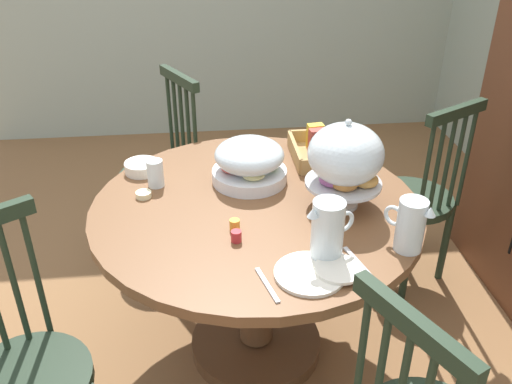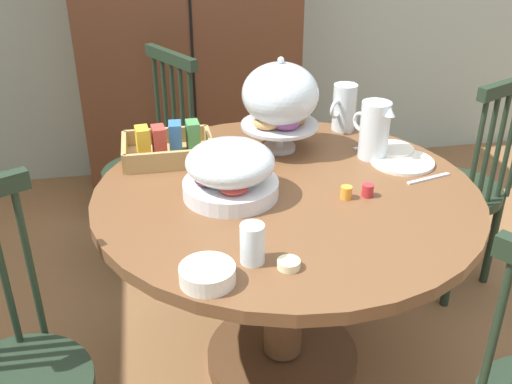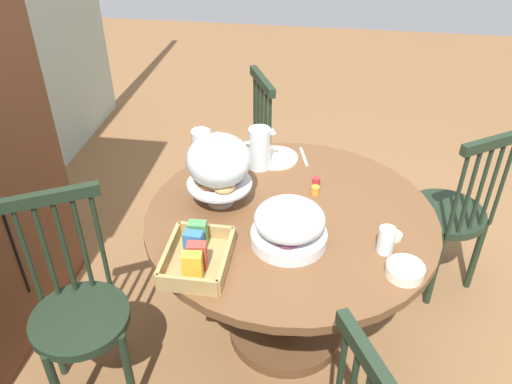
# 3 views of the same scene
# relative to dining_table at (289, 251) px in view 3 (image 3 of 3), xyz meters

# --- Properties ---
(ground_plane) EXTENTS (10.00, 10.00, 0.00)m
(ground_plane) POSITION_rel_dining_table_xyz_m (-0.03, -0.01, -0.53)
(ground_plane) COLOR brown
(dining_table) EXTENTS (1.24, 1.24, 0.74)m
(dining_table) POSITION_rel_dining_table_xyz_m (0.00, 0.00, 0.00)
(dining_table) COLOR brown
(dining_table) RESTS_ON ground_plane
(windsor_chair_by_cabinet) EXTENTS (0.46, 0.46, 0.97)m
(windsor_chair_by_cabinet) POSITION_rel_dining_table_xyz_m (0.49, -0.78, -0.08)
(windsor_chair_by_cabinet) COLOR #1E2D1E
(windsor_chair_by_cabinet) RESTS_ON ground_plane
(windsor_chair_facing_door) EXTENTS (0.44, 0.44, 0.97)m
(windsor_chair_facing_door) POSITION_rel_dining_table_xyz_m (0.84, 0.37, -0.08)
(windsor_chair_facing_door) COLOR #1E2D1E
(windsor_chair_facing_door) RESTS_ON ground_plane
(windsor_chair_far_side) EXTENTS (0.45, 0.45, 0.97)m
(windsor_chair_far_side) POSITION_rel_dining_table_xyz_m (-0.42, 0.82, -0.08)
(windsor_chair_far_side) COLOR #1E2D1E
(windsor_chair_far_side) RESTS_ON ground_plane
(pastry_stand_with_dome) EXTENTS (0.28, 0.28, 0.34)m
(pastry_stand_with_dome) POSITION_rel_dining_table_xyz_m (0.05, 0.31, 0.40)
(pastry_stand_with_dome) COLOR silver
(pastry_stand_with_dome) RESTS_ON dining_table
(fruit_platter_covered) EXTENTS (0.30, 0.30, 0.18)m
(fruit_platter_covered) POSITION_rel_dining_table_xyz_m (-0.18, -0.01, 0.29)
(fruit_platter_covered) COLOR silver
(fruit_platter_covered) RESTS_ON dining_table
(orange_juice_pitcher) EXTENTS (0.15, 0.13, 0.18)m
(orange_juice_pitcher) POSITION_rel_dining_table_xyz_m (0.34, 0.46, 0.29)
(orange_juice_pitcher) COLOR silver
(orange_juice_pitcher) RESTS_ON dining_table
(milk_pitcher) EXTENTS (0.10, 0.18, 0.20)m
(milk_pitcher) POSITION_rel_dining_table_xyz_m (0.36, 0.19, 0.30)
(milk_pitcher) COLOR silver
(milk_pitcher) RESTS_ON dining_table
(cereal_basket) EXTENTS (0.32, 0.24, 0.12)m
(cereal_basket) POSITION_rel_dining_table_xyz_m (-0.36, 0.32, 0.25)
(cereal_basket) COLOR tan
(cereal_basket) RESTS_ON dining_table
(china_plate_large) EXTENTS (0.22, 0.22, 0.01)m
(china_plate_large) POSITION_rel_dining_table_xyz_m (0.44, 0.12, 0.21)
(china_plate_large) COLOR white
(china_plate_large) RESTS_ON dining_table
(china_plate_small) EXTENTS (0.15, 0.15, 0.01)m
(china_plate_small) POSITION_rel_dining_table_xyz_m (0.44, 0.21, 0.22)
(china_plate_small) COLOR white
(china_plate_small) RESTS_ON china_plate_large
(cereal_bowl) EXTENTS (0.14, 0.14, 0.04)m
(cereal_bowl) POSITION_rel_dining_table_xyz_m (-0.31, -0.44, 0.23)
(cereal_bowl) COLOR white
(cereal_bowl) RESTS_ON dining_table
(drinking_glass) EXTENTS (0.06, 0.06, 0.11)m
(drinking_glass) POSITION_rel_dining_table_xyz_m (-0.18, -0.38, 0.26)
(drinking_glass) COLOR silver
(drinking_glass) RESTS_ON dining_table
(butter_dish) EXTENTS (0.06, 0.06, 0.02)m
(butter_dish) POSITION_rel_dining_table_xyz_m (-0.10, -0.42, 0.22)
(butter_dish) COLOR beige
(butter_dish) RESTS_ON dining_table
(jam_jar_strawberry) EXTENTS (0.04, 0.04, 0.04)m
(jam_jar_strawberry) POSITION_rel_dining_table_xyz_m (0.24, -0.09, 0.23)
(jam_jar_strawberry) COLOR #B7282D
(jam_jar_strawberry) RESTS_ON dining_table
(jam_jar_apricot) EXTENTS (0.04, 0.04, 0.04)m
(jam_jar_apricot) POSITION_rel_dining_table_xyz_m (0.17, -0.09, 0.23)
(jam_jar_apricot) COLOR orange
(jam_jar_apricot) RESTS_ON dining_table
(table_knife) EXTENTS (0.17, 0.06, 0.01)m
(table_knife) POSITION_rel_dining_table_xyz_m (0.41, 0.25, 0.21)
(table_knife) COLOR silver
(table_knife) RESTS_ON dining_table
(dinner_fork) EXTENTS (0.17, 0.06, 0.01)m
(dinner_fork) POSITION_rel_dining_table_xyz_m (0.40, 0.28, 0.21)
(dinner_fork) COLOR silver
(dinner_fork) RESTS_ON dining_table
(soup_spoon) EXTENTS (0.17, 0.06, 0.01)m
(soup_spoon) POSITION_rel_dining_table_xyz_m (0.48, -0.02, 0.21)
(soup_spoon) COLOR silver
(soup_spoon) RESTS_ON dining_table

